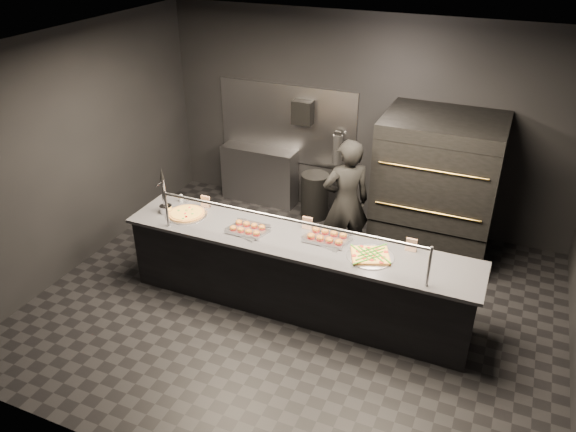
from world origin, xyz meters
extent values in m
plane|color=black|center=(0.00, 0.00, 0.00)|extent=(6.00, 6.00, 0.00)
plane|color=black|center=(0.00, 0.00, 3.00)|extent=(6.00, 6.00, 0.00)
cube|color=black|center=(0.00, 2.50, 1.50)|extent=(6.00, 0.04, 3.00)
cube|color=black|center=(0.00, -2.50, 1.50)|extent=(6.00, 0.04, 3.00)
cube|color=black|center=(-3.00, 0.00, 1.50)|extent=(0.04, 5.00, 3.00)
cube|color=#99999E|center=(-1.20, 2.48, 1.30)|extent=(2.20, 0.02, 1.20)
cube|color=black|center=(0.00, 0.00, 0.44)|extent=(4.00, 0.70, 0.88)
cube|color=#39393F|center=(0.00, 0.00, 0.90)|extent=(4.10, 0.78, 0.04)
cylinder|color=#99999E|center=(-1.50, -0.30, 1.15)|extent=(0.03, 0.03, 0.45)
cylinder|color=#99999E|center=(1.50, -0.30, 1.15)|extent=(0.03, 0.03, 0.45)
cylinder|color=#99999E|center=(0.00, -0.30, 1.34)|extent=(3.00, 0.04, 0.04)
cube|color=black|center=(1.20, 1.90, 0.30)|extent=(1.50, 1.15, 0.60)
cube|color=black|center=(1.20, 1.90, 0.90)|extent=(1.50, 1.20, 0.55)
cube|color=black|center=(1.20, 1.90, 1.45)|extent=(1.50, 1.20, 0.55)
cube|color=black|center=(1.20, 1.90, 1.82)|extent=(1.50, 1.20, 0.18)
cylinder|color=gold|center=(1.20, 1.28, 0.90)|extent=(1.30, 0.02, 0.02)
cylinder|color=gold|center=(1.20, 1.28, 1.45)|extent=(1.30, 0.02, 0.02)
cube|color=#99999E|center=(-1.60, 2.32, 0.45)|extent=(1.20, 0.35, 0.90)
cube|color=black|center=(-0.90, 2.39, 1.55)|extent=(0.30, 0.20, 0.35)
cylinder|color=#B2B2B7|center=(-0.35, 2.40, 1.05)|extent=(0.14, 0.14, 0.45)
cube|color=black|center=(-0.35, 2.40, 1.30)|extent=(0.10, 0.06, 0.06)
cylinder|color=silver|center=(-1.72, -0.03, 0.96)|extent=(0.15, 0.15, 0.09)
cylinder|color=silver|center=(-1.72, -0.03, 1.16)|extent=(0.05, 0.05, 0.39)
cylinder|color=silver|center=(-1.72, -0.12, 1.33)|extent=(0.02, 0.11, 0.02)
cone|color=black|center=(-1.72, -0.03, 1.43)|extent=(0.05, 0.05, 0.15)
cylinder|color=silver|center=(-1.45, 0.01, 0.93)|extent=(0.50, 0.50, 0.01)
cylinder|color=#BE7B3D|center=(-1.45, 0.01, 0.94)|extent=(0.44, 0.44, 0.02)
cylinder|color=gold|center=(-1.45, 0.01, 0.95)|extent=(0.38, 0.38, 0.01)
cube|color=silver|center=(-0.60, -0.04, 0.93)|extent=(0.50, 0.43, 0.02)
ellipsoid|color=#A16822|center=(-0.75, -0.11, 0.96)|extent=(0.08, 0.08, 0.05)
ellipsoid|color=#A16822|center=(-0.75, 0.03, 0.96)|extent=(0.08, 0.08, 0.05)
ellipsoid|color=#A16822|center=(-0.65, -0.11, 0.96)|extent=(0.08, 0.08, 0.05)
ellipsoid|color=#A16822|center=(-0.65, 0.03, 0.96)|extent=(0.08, 0.08, 0.05)
ellipsoid|color=#A16822|center=(-0.55, -0.11, 0.96)|extent=(0.08, 0.08, 0.05)
ellipsoid|color=#A16822|center=(-0.55, 0.03, 0.96)|extent=(0.08, 0.08, 0.05)
ellipsoid|color=#A16822|center=(-0.45, -0.11, 0.96)|extent=(0.08, 0.08, 0.05)
ellipsoid|color=#A16822|center=(-0.45, 0.03, 0.96)|extent=(0.08, 0.08, 0.05)
cube|color=silver|center=(0.30, 0.15, 0.93)|extent=(0.55, 0.46, 0.02)
ellipsoid|color=#A16822|center=(0.14, 0.07, 0.97)|extent=(0.09, 0.09, 0.06)
ellipsoid|color=#A16822|center=(0.14, 0.23, 0.97)|extent=(0.09, 0.09, 0.06)
ellipsoid|color=#A16822|center=(0.25, 0.07, 0.97)|extent=(0.09, 0.09, 0.06)
ellipsoid|color=#A16822|center=(0.25, 0.23, 0.97)|extent=(0.09, 0.09, 0.06)
ellipsoid|color=#A16822|center=(0.36, 0.07, 0.97)|extent=(0.09, 0.09, 0.06)
ellipsoid|color=#A16822|center=(0.36, 0.23, 0.97)|extent=(0.09, 0.09, 0.06)
ellipsoid|color=#A16822|center=(0.46, 0.07, 0.97)|extent=(0.09, 0.09, 0.06)
ellipsoid|color=#A16822|center=(0.46, 0.23, 0.97)|extent=(0.09, 0.09, 0.06)
cylinder|color=silver|center=(0.85, -0.02, 0.93)|extent=(0.50, 0.50, 0.01)
cube|color=#BE7B3D|center=(0.85, -0.02, 0.94)|extent=(0.50, 0.48, 0.02)
cube|color=gold|center=(0.85, -0.02, 0.95)|extent=(0.47, 0.45, 0.01)
cube|color=#2E7B1B|center=(0.85, -0.02, 0.96)|extent=(0.44, 0.42, 0.01)
cylinder|color=silver|center=(-1.70, 0.28, 0.96)|extent=(0.05, 0.05, 0.09)
cylinder|color=silver|center=(-1.61, 0.28, 0.96)|extent=(0.04, 0.04, 0.07)
cube|color=white|center=(-1.34, 0.28, 1.00)|extent=(0.12, 0.04, 0.15)
cube|color=white|center=(0.01, 0.28, 1.00)|extent=(0.12, 0.04, 0.15)
cube|color=white|center=(1.22, 0.28, 1.00)|extent=(0.12, 0.04, 0.15)
cylinder|color=black|center=(-0.60, 2.17, 0.35)|extent=(0.42, 0.42, 0.70)
imported|color=black|center=(0.19, 1.18, 0.86)|extent=(0.75, 0.70, 1.72)
camera|label=1|loc=(2.02, -4.97, 4.18)|focal=35.00mm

